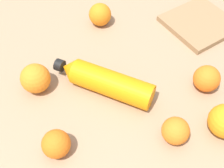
{
  "coord_description": "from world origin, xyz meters",
  "views": [
    {
      "loc": [
        0.22,
        0.44,
        0.63
      ],
      "look_at": [
        -0.01,
        0.04,
        0.03
      ],
      "focal_mm": 46.37,
      "sensor_mm": 36.0,
      "label": 1
    }
  ],
  "objects_px": {
    "orange_3": "(207,79)",
    "orange_5": "(56,144)",
    "orange_2": "(100,15)",
    "orange_0": "(35,78)",
    "cutting_board": "(200,23)",
    "water_bottle": "(105,81)",
    "orange_4": "(176,131)"
  },
  "relations": [
    {
      "from": "orange_3",
      "to": "orange_5",
      "type": "relative_size",
      "value": 1.07
    },
    {
      "from": "orange_0",
      "to": "orange_2",
      "type": "height_order",
      "value": "orange_0"
    },
    {
      "from": "orange_0",
      "to": "cutting_board",
      "type": "distance_m",
      "value": 0.56
    },
    {
      "from": "water_bottle",
      "to": "orange_0",
      "type": "bearing_deg",
      "value": 22.74
    },
    {
      "from": "orange_2",
      "to": "cutting_board",
      "type": "bearing_deg",
      "value": 147.71
    },
    {
      "from": "orange_3",
      "to": "orange_5",
      "type": "bearing_deg",
      "value": -4.04
    },
    {
      "from": "orange_0",
      "to": "orange_2",
      "type": "relative_size",
      "value": 1.1
    },
    {
      "from": "orange_4",
      "to": "orange_0",
      "type": "bearing_deg",
      "value": -54.13
    },
    {
      "from": "orange_0",
      "to": "orange_3",
      "type": "relative_size",
      "value": 1.11
    },
    {
      "from": "orange_2",
      "to": "orange_5",
      "type": "xyz_separation_m",
      "value": [
        0.31,
        0.35,
        -0.0
      ]
    },
    {
      "from": "orange_2",
      "to": "orange_5",
      "type": "relative_size",
      "value": 1.09
    },
    {
      "from": "orange_0",
      "to": "cutting_board",
      "type": "xyz_separation_m",
      "value": [
        -0.55,
        0.03,
        -0.03
      ]
    },
    {
      "from": "orange_2",
      "to": "orange_5",
      "type": "bearing_deg",
      "value": 48.49
    },
    {
      "from": "orange_5",
      "to": "orange_3",
      "type": "bearing_deg",
      "value": 175.96
    },
    {
      "from": "water_bottle",
      "to": "orange_4",
      "type": "distance_m",
      "value": 0.22
    },
    {
      "from": "orange_5",
      "to": "orange_2",
      "type": "bearing_deg",
      "value": -131.51
    },
    {
      "from": "orange_0",
      "to": "orange_3",
      "type": "bearing_deg",
      "value": 149.74
    },
    {
      "from": "orange_0",
      "to": "cutting_board",
      "type": "relative_size",
      "value": 0.39
    },
    {
      "from": "orange_5",
      "to": "orange_0",
      "type": "bearing_deg",
      "value": -98.41
    },
    {
      "from": "orange_0",
      "to": "orange_5",
      "type": "bearing_deg",
      "value": 81.59
    },
    {
      "from": "water_bottle",
      "to": "cutting_board",
      "type": "xyz_separation_m",
      "value": [
        -0.4,
        -0.07,
        -0.03
      ]
    },
    {
      "from": "orange_0",
      "to": "orange_4",
      "type": "height_order",
      "value": "orange_0"
    },
    {
      "from": "cutting_board",
      "to": "orange_4",
      "type": "bearing_deg",
      "value": 38.01
    },
    {
      "from": "orange_0",
      "to": "orange_2",
      "type": "xyz_separation_m",
      "value": [
        -0.28,
        -0.15,
        -0.0
      ]
    },
    {
      "from": "orange_3",
      "to": "cutting_board",
      "type": "relative_size",
      "value": 0.35
    },
    {
      "from": "orange_4",
      "to": "orange_5",
      "type": "xyz_separation_m",
      "value": [
        0.25,
        -0.11,
        0.0
      ]
    },
    {
      "from": "orange_5",
      "to": "cutting_board",
      "type": "relative_size",
      "value": 0.33
    },
    {
      "from": "orange_2",
      "to": "orange_4",
      "type": "bearing_deg",
      "value": 83.28
    },
    {
      "from": "water_bottle",
      "to": "orange_0",
      "type": "height_order",
      "value": "orange_0"
    },
    {
      "from": "orange_2",
      "to": "orange_5",
      "type": "distance_m",
      "value": 0.46
    },
    {
      "from": "orange_2",
      "to": "orange_3",
      "type": "relative_size",
      "value": 1.01
    },
    {
      "from": "orange_4",
      "to": "cutting_board",
      "type": "relative_size",
      "value": 0.33
    }
  ]
}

